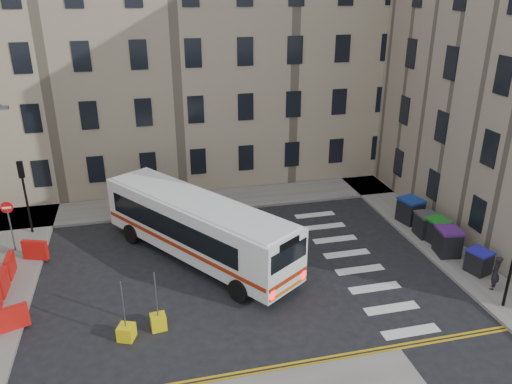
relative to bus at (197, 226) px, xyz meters
name	(u,v)px	position (x,y,z in m)	size (l,w,h in m)	color
ground	(274,267)	(3.43, -1.76, -1.81)	(120.00, 120.00, 0.00)	black
pavement_north	(143,207)	(-2.57, 6.84, -1.73)	(36.00, 3.20, 0.15)	slate
pavement_east	(401,214)	(12.43, 2.24, -1.73)	(2.40, 26.00, 0.15)	slate
terrace_north	(113,51)	(-3.57, 13.74, 6.81)	(38.30, 10.80, 17.20)	tan
traffic_light_nw	(24,186)	(-8.57, 4.74, 1.06)	(0.28, 0.22, 4.10)	black
no_entry_north	(9,216)	(-9.07, 2.74, 0.27)	(0.60, 0.08, 3.00)	#595B5E
roadworks_barriers	(12,282)	(-8.41, -1.26, -1.16)	(1.66, 6.26, 1.00)	red
bus	(197,226)	(0.00, 0.00, 0.00)	(8.61, 10.97, 3.13)	white
wheelie_bin_a	(479,261)	(12.63, -4.67, -1.09)	(1.16, 1.25, 1.14)	black
wheelie_bin_b	(448,241)	(12.20, -2.78, -0.96)	(1.29, 1.42, 1.39)	black
wheelie_bin_c	(438,230)	(12.44, -1.50, -1.01)	(1.23, 1.35, 1.29)	black
wheelie_bin_d	(426,224)	(12.24, -0.71, -1.01)	(1.06, 1.21, 1.29)	black
wheelie_bin_e	(410,210)	(12.28, 1.02, -0.95)	(1.38, 1.51, 1.41)	black
pedestrian	(495,273)	(12.42, -6.05, -0.85)	(0.59, 0.39, 1.62)	black
bollard_yellow	(126,332)	(-3.54, -5.54, -1.51)	(0.60, 0.60, 0.60)	yellow
bollard_chevron	(158,322)	(-2.29, -5.18, -1.51)	(0.60, 0.60, 0.60)	#DBC20C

